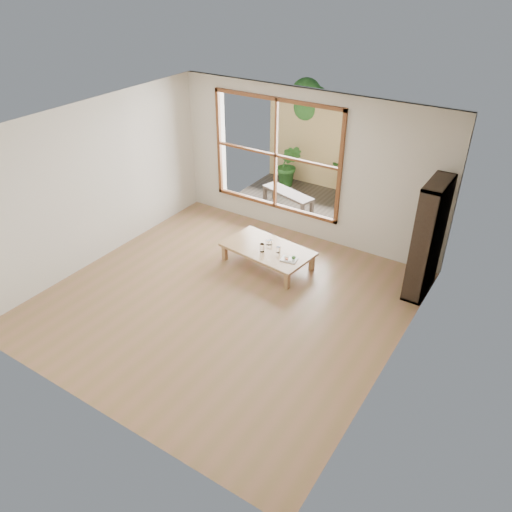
{
  "coord_description": "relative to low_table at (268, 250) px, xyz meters",
  "views": [
    {
      "loc": [
        3.63,
        -4.82,
        4.49
      ],
      "look_at": [
        0.18,
        0.55,
        0.55
      ],
      "focal_mm": 35.0,
      "sensor_mm": 36.0,
      "label": 1
    }
  ],
  "objects": [
    {
      "name": "glass_small",
      "position": [
        -0.06,
        0.1,
        0.08
      ],
      "size": [
        0.06,
        0.06,
        0.07
      ],
      "primitive_type": "cylinder",
      "color": "silver",
      "rests_on": "low_table"
    },
    {
      "name": "bamboo_fence",
      "position": [
        -0.61,
        3.38,
        0.62
      ],
      "size": [
        2.8,
        0.06,
        1.8
      ],
      "primitive_type": "cube",
      "color": "tan",
      "rests_on": "ground"
    },
    {
      "name": "ground",
      "position": [
        -0.01,
        -1.18,
        -0.28
      ],
      "size": [
        5.0,
        5.0,
        0.0
      ],
      "primitive_type": "plane",
      "color": "#996D4C",
      "rests_on": "ground"
    },
    {
      "name": "glass_mid",
      "position": [
        0.21,
        -0.03,
        0.09
      ],
      "size": [
        0.07,
        0.07,
        0.1
      ],
      "primitive_type": "cylinder",
      "color": "silver",
      "rests_on": "low_table"
    },
    {
      "name": "garden_bench",
      "position": [
        -0.74,
        1.96,
        0.05
      ],
      "size": [
        1.2,
        0.65,
        0.37
      ],
      "rotation": [
        0.0,
        0.0,
        -0.29
      ],
      "color": "black",
      "rests_on": "deck"
    },
    {
      "name": "shrub_left",
      "position": [
        -1.3,
        2.97,
        0.22
      ],
      "size": [
        0.61,
        0.54,
        0.94
      ],
      "primitive_type": "imported",
      "rotation": [
        0.0,
        0.0,
        0.27
      ],
      "color": "#296123",
      "rests_on": "deck"
    },
    {
      "name": "low_table",
      "position": [
        0.0,
        0.0,
        0.0
      ],
      "size": [
        1.54,
        0.99,
        0.32
      ],
      "rotation": [
        0.0,
        0.0,
        -0.12
      ],
      "color": "tan",
      "rests_on": "ground"
    },
    {
      "name": "glass_tall",
      "position": [
        -0.02,
        -0.14,
        0.11
      ],
      "size": [
        0.08,
        0.08,
        0.14
      ],
      "primitive_type": "cylinder",
      "color": "silver",
      "rests_on": "low_table"
    },
    {
      "name": "garden_tree",
      "position": [
        -1.28,
        3.68,
        1.35
      ],
      "size": [
        1.04,
        0.85,
        2.22
      ],
      "color": "#4C3D2D",
      "rests_on": "ground"
    },
    {
      "name": "food_tray",
      "position": [
        0.49,
        -0.12,
        0.06
      ],
      "size": [
        0.28,
        0.22,
        0.08
      ],
      "rotation": [
        0.0,
        0.0,
        0.17
      ],
      "color": "white",
      "rests_on": "low_table"
    },
    {
      "name": "floor_cushion",
      "position": [
        -0.51,
        0.54,
        -0.24
      ],
      "size": [
        0.53,
        0.53,
        0.07
      ],
      "primitive_type": "cube",
      "rotation": [
        0.0,
        0.0,
        0.06
      ],
      "color": "white",
      "rests_on": "ground"
    },
    {
      "name": "deck",
      "position": [
        -0.61,
        2.38,
        -0.28
      ],
      "size": [
        2.8,
        2.0,
        0.05
      ],
      "primitive_type": "cube",
      "color": "#322C24",
      "rests_on": "ground"
    },
    {
      "name": "glass_short",
      "position": [
        -0.03,
        0.12,
        0.08
      ],
      "size": [
        0.06,
        0.06,
        0.08
      ],
      "primitive_type": "cylinder",
      "color": "silver",
      "rests_on": "low_table"
    },
    {
      "name": "shrub_right",
      "position": [
        0.19,
        3.08,
        0.24
      ],
      "size": [
        0.97,
        0.86,
        1.0
      ],
      "primitive_type": "imported",
      "rotation": [
        0.0,
        0.0,
        -0.1
      ],
      "color": "#296123",
      "rests_on": "deck"
    },
    {
      "name": "bookshelf",
      "position": [
        2.33,
        0.64,
        0.62
      ],
      "size": [
        0.29,
        0.81,
        1.8
      ],
      "primitive_type": "cube",
      "color": "black",
      "rests_on": "ground"
    }
  ]
}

